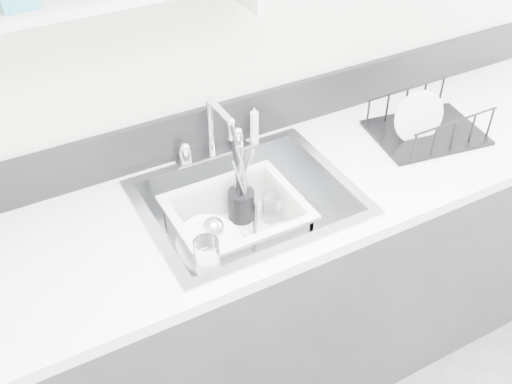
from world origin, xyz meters
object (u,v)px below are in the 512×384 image
dish_rack (429,118)px  wash_tub (237,225)px  sink (248,220)px  counter_run (249,299)px

dish_rack → wash_tub: bearing=-169.7°
sink → wash_tub: 0.04m
counter_run → sink: (0.00, 0.00, 0.37)m
wash_tub → dish_rack: (0.75, 0.02, 0.16)m
dish_rack → counter_run: bearing=-169.8°
sink → wash_tub: (-0.04, -0.00, -0.00)m
dish_rack → sink: bearing=-169.8°
wash_tub → dish_rack: 0.77m
wash_tub → dish_rack: bearing=1.3°
wash_tub → dish_rack: size_ratio=1.07×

